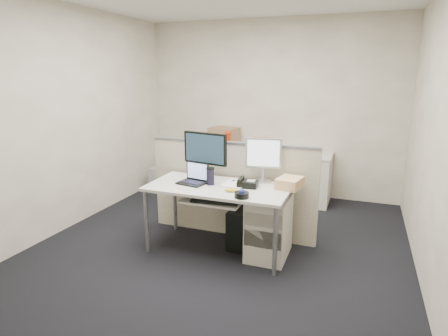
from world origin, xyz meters
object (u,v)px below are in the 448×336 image
at_px(desk_phone, 248,184).
at_px(monitor_main, 205,156).
at_px(desk, 218,192).
at_px(laptop, 192,174).

bearing_deg(desk_phone, monitor_main, 163.44).
relative_size(desk, desk_phone, 7.31).
bearing_deg(desk_phone, desk, -170.85).
bearing_deg(monitor_main, desk_phone, -0.40).
distance_m(desk, desk_phone, 0.33).
xyz_separation_m(monitor_main, desk_phone, (0.53, -0.10, -0.24)).
xyz_separation_m(desk, laptop, (-0.30, -0.02, 0.18)).
relative_size(desk, laptop, 5.14).
bearing_deg(desk, desk_phone, 14.93).
bearing_deg(laptop, monitor_main, 80.50).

